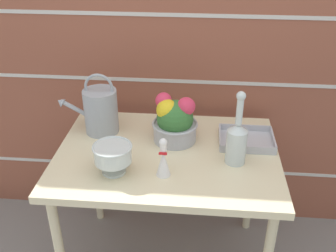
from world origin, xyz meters
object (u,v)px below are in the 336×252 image
at_px(watering_can, 100,110).
at_px(wire_tray, 246,140).
at_px(figurine_vase, 163,160).
at_px(glass_decanter, 237,140).
at_px(flower_planter, 174,121).
at_px(crystal_pedestal_bowl, 113,155).

relative_size(watering_can, wire_tray, 1.19).
bearing_deg(figurine_vase, watering_can, 135.53).
bearing_deg(glass_decanter, watering_can, 161.72).
distance_m(flower_planter, wire_tray, 0.37).
xyz_separation_m(crystal_pedestal_bowl, flower_planter, (0.24, 0.30, 0.02)).
relative_size(watering_can, flower_planter, 1.32).
bearing_deg(wire_tray, crystal_pedestal_bowl, -153.08).
height_order(crystal_pedestal_bowl, flower_planter, flower_planter).
height_order(watering_can, figurine_vase, watering_can).
bearing_deg(flower_planter, figurine_vase, -94.72).
height_order(crystal_pedestal_bowl, wire_tray, crystal_pedestal_bowl).
height_order(glass_decanter, wire_tray, glass_decanter).
height_order(crystal_pedestal_bowl, figurine_vase, figurine_vase).
distance_m(glass_decanter, wire_tray, 0.22).
bearing_deg(glass_decanter, figurine_vase, -157.89).
xyz_separation_m(figurine_vase, wire_tray, (0.38, 0.30, -0.06)).
bearing_deg(crystal_pedestal_bowl, wire_tray, 26.92).
bearing_deg(glass_decanter, flower_planter, 149.86).
bearing_deg(wire_tray, flower_planter, -178.70).
xyz_separation_m(flower_planter, wire_tray, (0.36, 0.01, -0.10)).
bearing_deg(flower_planter, watering_can, 172.07).
xyz_separation_m(crystal_pedestal_bowl, wire_tray, (0.60, 0.30, -0.08)).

